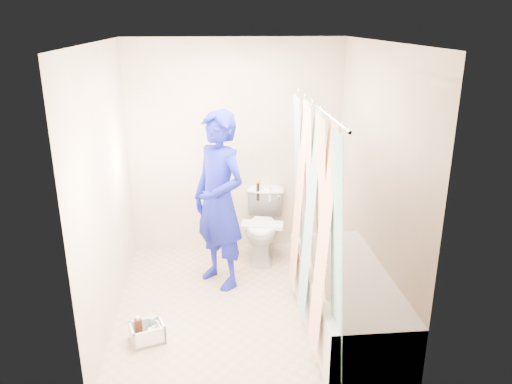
{
  "coord_description": "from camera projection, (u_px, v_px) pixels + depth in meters",
  "views": [
    {
      "loc": [
        -0.3,
        -4.17,
        2.58
      ],
      "look_at": [
        0.13,
        0.35,
        1.0
      ],
      "focal_mm": 35.0,
      "sensor_mm": 36.0,
      "label": 1
    }
  ],
  "objects": [
    {
      "name": "plumber",
      "position": [
        219.0,
        201.0,
        4.87
      ],
      "size": [
        0.74,
        0.77,
        1.78
      ],
      "primitive_type": "imported",
      "rotation": [
        0.0,
        0.0,
        -0.89
      ],
      "color": "navy",
      "rests_on": "ground"
    },
    {
      "name": "tank_lid",
      "position": [
        262.0,
        225.0,
        5.47
      ],
      "size": [
        0.49,
        0.29,
        0.03
      ],
      "primitive_type": "cube",
      "rotation": [
        0.0,
        0.0,
        -0.2
      ],
      "color": "silver",
      "rests_on": "toilet"
    },
    {
      "name": "wall_front",
      "position": [
        260.0,
        248.0,
        3.18
      ],
      "size": [
        2.4,
        0.02,
        2.4
      ],
      "primitive_type": "cube",
      "color": "beige",
      "rests_on": "ground"
    },
    {
      "name": "shower_curtain",
      "position": [
        312.0,
        219.0,
        4.1
      ],
      "size": [
        0.06,
        1.75,
        1.8
      ],
      "primitive_type": "cube",
      "color": "white",
      "rests_on": "curtain_rod"
    },
    {
      "name": "curtain_rod",
      "position": [
        316.0,
        106.0,
        3.8
      ],
      "size": [
        0.02,
        1.9,
        0.02
      ],
      "primitive_type": "cylinder",
      "rotation": [
        1.57,
        0.0,
        0.0
      ],
      "color": "silver",
      "rests_on": "wall_back"
    },
    {
      "name": "cleaning_caddy",
      "position": [
        148.0,
        333.0,
        4.2
      ],
      "size": [
        0.32,
        0.29,
        0.21
      ],
      "rotation": [
        0.0,
        0.0,
        0.33
      ],
      "color": "white",
      "rests_on": "ground"
    },
    {
      "name": "tank_internals",
      "position": [
        261.0,
        190.0,
        5.67
      ],
      "size": [
        0.18,
        0.07,
        0.24
      ],
      "color": "black",
      "rests_on": "toilet"
    },
    {
      "name": "wall_right",
      "position": [
        377.0,
        180.0,
        4.5
      ],
      "size": [
        0.02,
        2.6,
        2.4
      ],
      "primitive_type": "cube",
      "color": "beige",
      "rests_on": "ground"
    },
    {
      "name": "floor",
      "position": [
        246.0,
        302.0,
        4.79
      ],
      "size": [
        2.6,
        2.6,
        0.0
      ],
      "primitive_type": "plane",
      "color": "tan",
      "rests_on": "ground"
    },
    {
      "name": "wall_back",
      "position": [
        236.0,
        148.0,
        5.62
      ],
      "size": [
        2.4,
        0.02,
        2.4
      ],
      "primitive_type": "cube",
      "color": "beige",
      "rests_on": "ground"
    },
    {
      "name": "bathtub",
      "position": [
        345.0,
        297.0,
        4.38
      ],
      "size": [
        0.7,
        1.75,
        0.5
      ],
      "color": "silver",
      "rests_on": "ground"
    },
    {
      "name": "toilet",
      "position": [
        263.0,
        226.0,
        5.6
      ],
      "size": [
        0.55,
        0.8,
        0.75
      ],
      "primitive_type": "imported",
      "rotation": [
        0.0,
        0.0,
        -0.2
      ],
      "color": "white",
      "rests_on": "ground"
    },
    {
      "name": "wall_left",
      "position": [
        106.0,
        188.0,
        4.29
      ],
      "size": [
        0.02,
        2.6,
        2.4
      ],
      "primitive_type": "cube",
      "color": "beige",
      "rests_on": "ground"
    },
    {
      "name": "ceiling",
      "position": [
        244.0,
        42.0,
        4.0
      ],
      "size": [
        2.4,
        2.6,
        0.02
      ],
      "primitive_type": "cube",
      "color": "white",
      "rests_on": "wall_back"
    }
  ]
}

